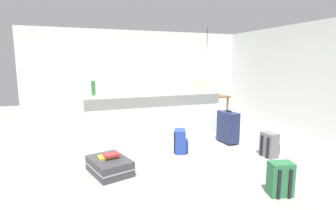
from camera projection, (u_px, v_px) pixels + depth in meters
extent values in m
cube|color=gray|center=(186.00, 146.00, 5.15)|extent=(13.00, 13.00, 0.05)
cube|color=silver|center=(144.00, 74.00, 7.76)|extent=(6.60, 0.10, 2.50)
cube|color=silver|center=(297.00, 77.00, 6.28)|extent=(0.10, 6.00, 2.50)
cube|color=silver|center=(156.00, 118.00, 5.36)|extent=(2.80, 0.20, 0.96)
cube|color=white|center=(156.00, 94.00, 5.27)|extent=(2.96, 0.40, 0.05)
cylinder|color=#2D6B38|center=(93.00, 88.00, 4.75)|extent=(0.07, 0.07, 0.27)
cylinder|color=silver|center=(154.00, 87.00, 5.25)|extent=(0.06, 0.06, 0.22)
cylinder|color=silver|center=(209.00, 85.00, 5.76)|extent=(0.06, 0.06, 0.21)
cube|color=beige|center=(202.00, 85.00, 5.58)|extent=(0.26, 0.18, 0.22)
cube|color=brown|center=(205.00, 96.00, 6.95)|extent=(1.10, 0.80, 0.04)
cylinder|color=brown|center=(194.00, 113.00, 6.53)|extent=(0.06, 0.06, 0.70)
cylinder|color=brown|center=(227.00, 111.00, 6.87)|extent=(0.06, 0.06, 0.70)
cylinder|color=brown|center=(183.00, 109.00, 7.16)|extent=(0.06, 0.06, 0.70)
cylinder|color=brown|center=(214.00, 107.00, 7.50)|extent=(0.06, 0.06, 0.70)
cube|color=#4C331E|center=(212.00, 111.00, 6.43)|extent=(0.45, 0.45, 0.04)
cube|color=#4C331E|center=(210.00, 99.00, 6.56)|extent=(0.40, 0.09, 0.48)
cylinder|color=#4C331E|center=(208.00, 121.00, 6.28)|extent=(0.04, 0.04, 0.41)
cylinder|color=#4C331E|center=(220.00, 121.00, 6.35)|extent=(0.04, 0.04, 0.41)
cylinder|color=#4C331E|center=(203.00, 119.00, 6.59)|extent=(0.04, 0.04, 0.41)
cylinder|color=#4C331E|center=(215.00, 118.00, 6.66)|extent=(0.04, 0.04, 0.41)
cube|color=#4C331E|center=(198.00, 103.00, 7.59)|extent=(0.47, 0.47, 0.04)
cube|color=#4C331E|center=(202.00, 95.00, 7.40)|extent=(0.40, 0.11, 0.48)
cylinder|color=#4C331E|center=(199.00, 109.00, 7.85)|extent=(0.04, 0.04, 0.41)
cylinder|color=#4C331E|center=(190.00, 111.00, 7.68)|extent=(0.04, 0.04, 0.41)
cylinder|color=#4C331E|center=(206.00, 111.00, 7.58)|extent=(0.04, 0.04, 0.41)
cylinder|color=#4C331E|center=(197.00, 112.00, 7.41)|extent=(0.04, 0.04, 0.41)
cylinder|color=black|center=(207.00, 37.00, 6.78)|extent=(0.01, 0.01, 0.52)
cone|color=white|center=(207.00, 49.00, 6.83)|extent=(0.34, 0.34, 0.14)
sphere|color=white|center=(207.00, 53.00, 6.84)|extent=(0.07, 0.07, 0.07)
cube|color=#38383D|center=(109.00, 166.00, 3.85)|extent=(0.65, 0.78, 0.22)
cube|color=gray|center=(109.00, 166.00, 3.85)|extent=(0.66, 0.80, 0.02)
cube|color=#2D2D33|center=(99.00, 158.00, 4.17)|extent=(0.21, 0.18, 0.02)
cube|color=#286B3D|center=(280.00, 179.00, 3.19)|extent=(0.32, 0.24, 0.42)
cube|color=#205530|center=(275.00, 180.00, 3.31)|extent=(0.23, 0.11, 0.19)
cube|color=black|center=(290.00, 184.00, 3.10)|extent=(0.04, 0.03, 0.36)
cube|color=black|center=(279.00, 185.00, 3.09)|extent=(0.04, 0.03, 0.36)
cube|color=#233D93|center=(180.00, 141.00, 4.70)|extent=(0.27, 0.32, 0.42)
cube|color=navy|center=(186.00, 145.00, 4.71)|extent=(0.13, 0.23, 0.19)
cube|color=black|center=(175.00, 144.00, 4.63)|extent=(0.03, 0.04, 0.36)
cube|color=black|center=(174.00, 141.00, 4.77)|extent=(0.03, 0.04, 0.36)
cube|color=#1E284C|center=(228.00, 127.00, 5.26)|extent=(0.27, 0.46, 0.60)
cylinder|color=black|center=(222.00, 139.00, 5.48)|extent=(0.03, 0.06, 0.06)
cylinder|color=black|center=(233.00, 144.00, 5.14)|extent=(0.03, 0.06, 0.06)
cube|color=#232328|center=(229.00, 111.00, 5.21)|extent=(0.05, 0.14, 0.04)
cube|color=slate|center=(269.00, 145.00, 4.50)|extent=(0.20, 0.29, 0.42)
cube|color=#515155|center=(274.00, 148.00, 4.56)|extent=(0.07, 0.22, 0.19)
cube|color=black|center=(268.00, 148.00, 4.41)|extent=(0.03, 0.04, 0.36)
cube|color=black|center=(262.00, 145.00, 4.53)|extent=(0.03, 0.04, 0.36)
cube|color=gold|center=(106.00, 157.00, 3.85)|extent=(0.23, 0.17, 0.04)
cube|color=#AD2D2D|center=(112.00, 155.00, 3.84)|extent=(0.24, 0.19, 0.04)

